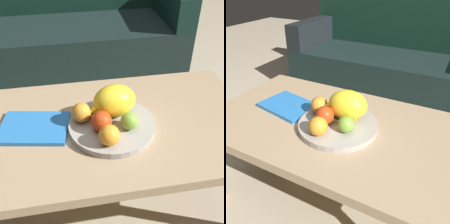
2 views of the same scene
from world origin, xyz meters
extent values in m
plane|color=tan|center=(0.00, 0.00, 0.00)|extent=(8.00, 8.00, 0.00)
cube|color=tan|center=(0.00, 0.00, 0.43)|extent=(1.15, 0.64, 0.04)
cylinder|color=tan|center=(0.54, 0.28, 0.21)|extent=(0.05, 0.05, 0.41)
cube|color=black|center=(-0.11, 1.22, 0.20)|extent=(1.70, 0.70, 0.40)
cube|color=black|center=(0.67, 1.22, 0.51)|extent=(0.14, 0.70, 0.22)
cylinder|color=#A29D94|center=(0.01, -0.02, 0.46)|extent=(0.32, 0.32, 0.03)
ellipsoid|color=yellow|center=(0.03, 0.03, 0.54)|extent=(0.18, 0.15, 0.12)
sphere|color=orange|center=(-0.02, -0.13, 0.51)|extent=(0.07, 0.07, 0.07)
sphere|color=orange|center=(-0.10, 0.01, 0.51)|extent=(0.07, 0.07, 0.07)
sphere|color=#BD3713|center=(-0.03, -0.05, 0.52)|extent=(0.08, 0.08, 0.08)
sphere|color=#74A535|center=(0.07, -0.06, 0.51)|extent=(0.06, 0.06, 0.06)
ellipsoid|color=yellow|center=(0.00, 0.03, 0.49)|extent=(0.15, 0.05, 0.03)
ellipsoid|color=yellow|center=(0.01, 0.03, 0.49)|extent=(0.15, 0.09, 0.03)
ellipsoid|color=yellow|center=(0.01, 0.05, 0.52)|extent=(0.14, 0.11, 0.03)
ellipsoid|color=yellow|center=(0.00, 0.03, 0.52)|extent=(0.15, 0.09, 0.03)
cube|color=#2872BF|center=(-0.27, 0.02, 0.46)|extent=(0.28, 0.22, 0.02)
camera|label=1|loc=(-0.13, -0.83, 1.17)|focal=46.36mm
camera|label=2|loc=(0.39, -0.74, 1.01)|focal=38.30mm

